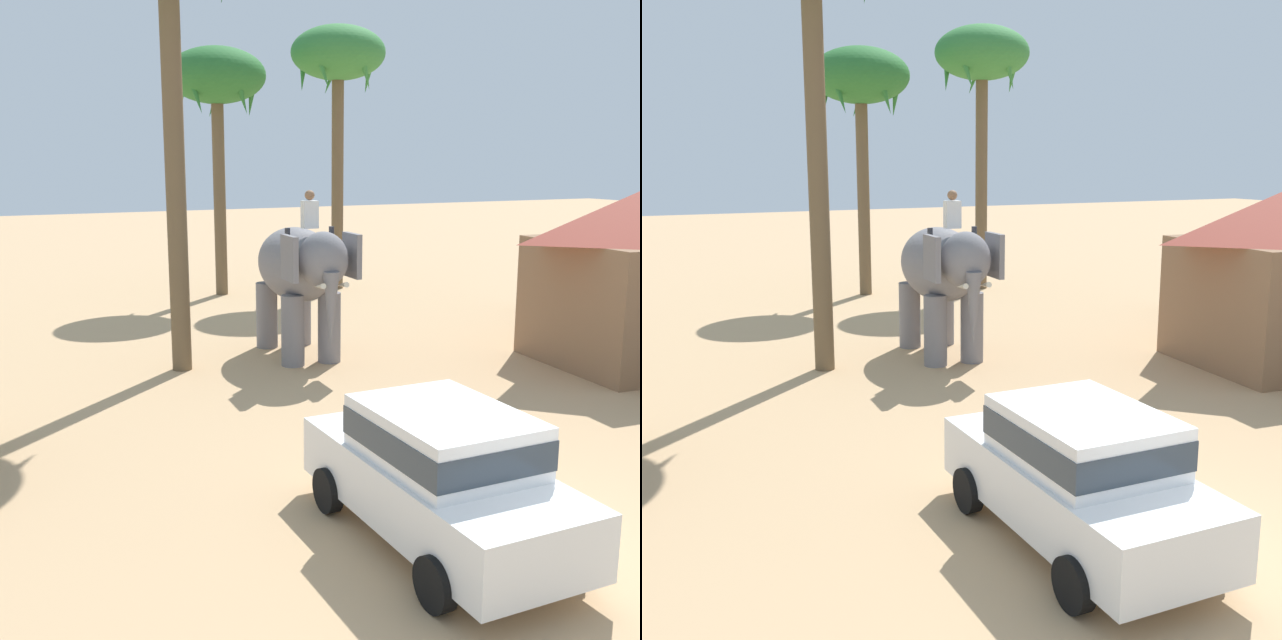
# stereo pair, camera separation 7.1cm
# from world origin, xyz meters

# --- Properties ---
(ground_plane) EXTENTS (120.00, 120.00, 0.00)m
(ground_plane) POSITION_xyz_m (0.00, 0.00, 0.00)
(ground_plane) COLOR tan
(car_sedan_foreground) EXTENTS (1.91, 4.12, 1.70)m
(car_sedan_foreground) POSITION_xyz_m (-0.51, 0.67, 0.93)
(car_sedan_foreground) COLOR white
(car_sedan_foreground) RESTS_ON ground
(elephant_with_mahout) EXTENTS (1.81, 3.92, 3.88)m
(elephant_with_mahout) POSITION_xyz_m (1.71, 9.60, 1.99)
(elephant_with_mahout) COLOR slate
(elephant_with_mahout) RESTS_ON ground
(palm_tree_behind_elephant) EXTENTS (3.20, 3.20, 8.91)m
(palm_tree_behind_elephant) POSITION_xyz_m (6.88, 17.89, 7.72)
(palm_tree_behind_elephant) COLOR brown
(palm_tree_behind_elephant) RESTS_ON ground
(palm_tree_far_back) EXTENTS (3.20, 3.20, 8.06)m
(palm_tree_far_back) POSITION_xyz_m (2.78, 18.46, 6.93)
(palm_tree_far_back) COLOR brown
(palm_tree_far_back) RESTS_ON ground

